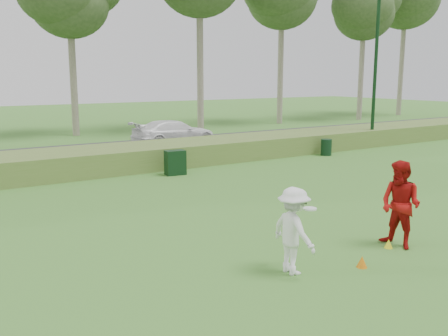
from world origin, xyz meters
TOP-DOWN VIEW (x-y plane):
  - ground at (0.00, 0.00)m, footprint 120.00×120.00m
  - reed_strip at (0.00, 12.00)m, footprint 80.00×3.00m
  - park_road at (0.00, 17.00)m, footprint 80.00×6.00m
  - lamp_post at (14.00, 11.00)m, footprint 0.70×0.70m
  - tree_7 at (26.00, 22.80)m, footprint 6.50×6.50m
  - player_white at (-1.12, -0.20)m, footprint 0.85×1.10m
  - player_red at (1.83, -0.34)m, footprint 0.80×1.00m
  - cone_orange at (0.22, -0.74)m, footprint 0.21×0.21m
  - cone_yellow at (1.59, -0.28)m, footprint 0.19×0.19m
  - utility_cabinet at (1.44, 9.71)m, footprint 0.81×0.56m
  - trash_bin at (9.70, 10.03)m, footprint 0.67×0.67m
  - car_right at (5.00, 16.72)m, footprint 4.66×1.91m

SIDE VIEW (x-z plane):
  - ground at x=0.00m, z-range 0.00..0.00m
  - park_road at x=0.00m, z-range 0.00..0.06m
  - cone_yellow at x=1.59m, z-range 0.00..0.20m
  - cone_orange at x=0.22m, z-range 0.00..0.24m
  - trash_bin at x=9.70m, z-range 0.00..0.77m
  - reed_strip at x=0.00m, z-range 0.00..0.90m
  - utility_cabinet at x=1.44m, z-range 0.00..0.95m
  - car_right at x=5.00m, z-range 0.06..1.41m
  - player_white at x=-1.12m, z-range 0.00..1.70m
  - player_red at x=1.83m, z-range 0.00..1.95m
  - lamp_post at x=14.00m, z-range 1.51..9.68m
  - tree_7 at x=26.00m, z-range 3.09..15.59m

